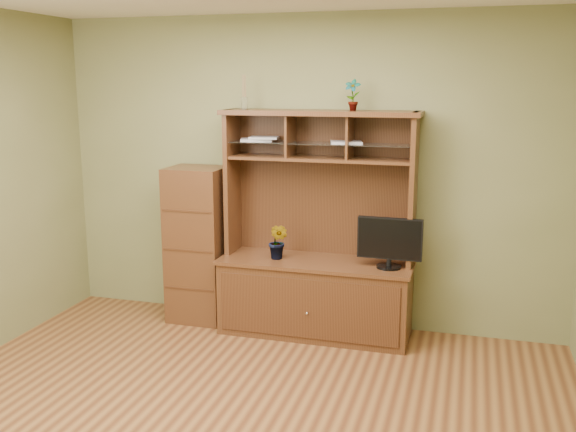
% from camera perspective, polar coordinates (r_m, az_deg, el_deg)
% --- Properties ---
extents(room, '(4.54, 4.04, 2.74)m').
position_cam_1_polar(room, '(3.75, -6.11, -0.27)').
color(room, '#562E18').
rests_on(room, ground).
extents(media_hutch, '(1.66, 0.61, 1.90)m').
position_cam_1_polar(media_hutch, '(5.50, 2.54, -5.15)').
color(media_hutch, '#432713').
rests_on(media_hutch, room).
extents(monitor, '(0.52, 0.20, 0.41)m').
position_cam_1_polar(monitor, '(5.23, 9.02, -2.27)').
color(monitor, black).
rests_on(monitor, media_hutch).
extents(orchid_plant, '(0.21, 0.19, 0.31)m').
position_cam_1_polar(orchid_plant, '(5.43, -0.88, -2.29)').
color(orchid_plant, '#2B571E').
rests_on(orchid_plant, media_hutch).
extents(top_plant, '(0.14, 0.11, 0.25)m').
position_cam_1_polar(top_plant, '(5.28, 5.76, 10.67)').
color(top_plant, '#396322').
rests_on(top_plant, media_hutch).
extents(reed_diffuser, '(0.06, 0.06, 0.29)m').
position_cam_1_polar(reed_diffuser, '(5.53, -3.91, 10.61)').
color(reed_diffuser, silver).
rests_on(reed_diffuser, media_hutch).
extents(magazines, '(1.08, 0.27, 0.04)m').
position_cam_1_polar(magazines, '(5.43, -0.07, 6.77)').
color(magazines, silver).
rests_on(magazines, media_hutch).
extents(side_cabinet, '(0.50, 0.45, 1.39)m').
position_cam_1_polar(side_cabinet, '(5.83, -7.97, -2.50)').
color(side_cabinet, '#432713').
rests_on(side_cabinet, room).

